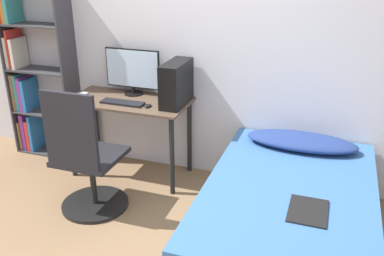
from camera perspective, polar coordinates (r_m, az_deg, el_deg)
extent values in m
cube|color=silver|center=(3.90, 0.44, 11.17)|extent=(8.00, 0.05, 2.50)
cube|color=brown|center=(3.97, -8.45, 3.57)|extent=(1.12, 0.56, 0.02)
cylinder|color=black|center=(4.18, -15.83, -1.64)|extent=(0.04, 0.04, 0.73)
cylinder|color=black|center=(3.73, -2.69, -3.85)|extent=(0.04, 0.04, 0.73)
cylinder|color=black|center=(4.53, -12.63, 0.61)|extent=(0.04, 0.04, 0.73)
cylinder|color=black|center=(4.11, -0.34, -1.14)|extent=(0.04, 0.04, 0.73)
cube|color=#38383D|center=(4.81, -22.77, 7.48)|extent=(0.02, 0.27, 1.81)
cube|color=#38383D|center=(4.39, -15.95, 7.05)|extent=(0.02, 0.27, 1.81)
cube|color=#38383D|center=(4.89, -18.14, -2.86)|extent=(0.67, 0.27, 0.02)
cube|color=#38383D|center=(4.73, -18.80, 2.05)|extent=(0.67, 0.27, 0.02)
cube|color=#38383D|center=(4.59, -19.51, 7.29)|extent=(0.67, 0.27, 0.02)
cube|color=#38383D|center=(4.50, -20.27, 12.78)|extent=(0.67, 0.27, 0.02)
cube|color=brown|center=(5.01, -21.21, -0.60)|extent=(0.03, 0.23, 0.31)
cube|color=#7A338E|center=(4.97, -20.86, -0.19)|extent=(0.04, 0.23, 0.40)
cube|color=red|center=(4.95, -20.34, -0.65)|extent=(0.04, 0.23, 0.33)
cube|color=#2870B7|center=(4.91, -20.01, -0.38)|extent=(0.03, 0.23, 0.40)
cube|color=brown|center=(4.85, -22.01, 4.66)|extent=(0.03, 0.23, 0.39)
cube|color=teal|center=(4.83, -21.65, 4.61)|extent=(0.04, 0.23, 0.38)
cube|color=#7A338E|center=(4.80, -21.22, 4.42)|extent=(0.04, 0.23, 0.36)
cube|color=#2870B7|center=(4.78, -20.82, 4.25)|extent=(0.04, 0.23, 0.33)
cube|color=beige|center=(4.75, -22.75, 9.39)|extent=(0.03, 0.23, 0.31)
cube|color=red|center=(4.72, -22.49, 9.81)|extent=(0.02, 0.23, 0.39)
cube|color=beige|center=(4.71, -22.08, 9.28)|extent=(0.03, 0.23, 0.30)
cube|color=red|center=(4.68, -23.56, 14.52)|extent=(0.04, 0.23, 0.28)
cube|color=orange|center=(4.65, -23.21, 14.70)|extent=(0.04, 0.23, 0.31)
cube|color=teal|center=(4.63, -22.80, 14.64)|extent=(0.04, 0.23, 0.30)
cylinder|color=black|center=(3.82, -12.75, -9.84)|extent=(0.56, 0.56, 0.03)
cylinder|color=black|center=(3.70, -13.05, -6.89)|extent=(0.05, 0.05, 0.42)
cube|color=black|center=(3.59, -13.38, -3.70)|extent=(0.49, 0.49, 0.04)
cube|color=black|center=(3.29, -15.94, -0.39)|extent=(0.44, 0.04, 0.60)
cube|color=#4C3D2D|center=(3.28, 12.35, -13.66)|extent=(1.19, 1.88, 0.23)
cube|color=#38669E|center=(3.14, 12.74, -9.89)|extent=(1.15, 1.84, 0.28)
ellipsoid|color=navy|center=(3.65, 14.37, -1.72)|extent=(0.90, 0.36, 0.11)
cube|color=black|center=(2.83, 15.19, -10.60)|extent=(0.24, 0.32, 0.01)
cylinder|color=black|center=(4.13, -7.77, 4.60)|extent=(0.18, 0.18, 0.01)
cylinder|color=black|center=(4.11, -7.80, 5.10)|extent=(0.04, 0.04, 0.07)
cube|color=black|center=(4.06, -7.92, 7.87)|extent=(0.54, 0.01, 0.37)
cube|color=#B2D1EF|center=(4.05, -7.97, 7.84)|extent=(0.52, 0.01, 0.34)
cube|color=black|center=(3.87, -9.27, 3.35)|extent=(0.40, 0.12, 0.02)
cube|color=black|center=(3.76, -2.11, 5.96)|extent=(0.17, 0.44, 0.38)
ellipsoid|color=black|center=(3.77, -5.91, 2.96)|extent=(0.06, 0.09, 0.02)
cube|color=#B7B7BC|center=(4.19, -14.46, 4.34)|extent=(0.07, 0.14, 0.01)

